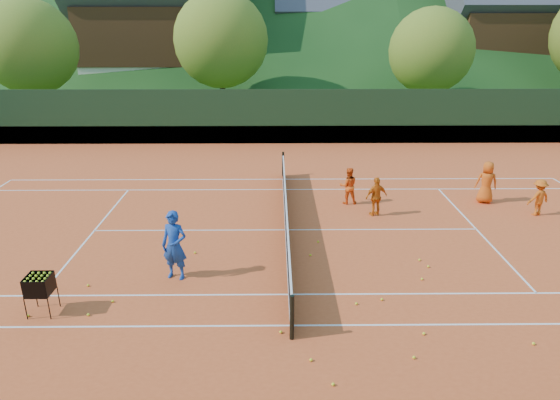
{
  "coord_description": "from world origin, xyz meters",
  "views": [
    {
      "loc": [
        -0.36,
        -15.29,
        6.78
      ],
      "look_at": [
        -0.2,
        0.0,
        1.09
      ],
      "focal_mm": 32.0,
      "sensor_mm": 36.0,
      "label": 1
    }
  ],
  "objects_px": {
    "ball_hopper": "(39,286)",
    "chalet_right": "(509,34)",
    "student_d": "(539,197)",
    "chalet_left": "(162,29)",
    "student_b": "(376,197)",
    "tennis_net": "(286,216)",
    "student_a": "(348,186)",
    "student_c": "(486,182)",
    "chalet_mid": "(342,35)",
    "coach": "(174,245)"
  },
  "relations": [
    {
      "from": "ball_hopper",
      "to": "chalet_right",
      "type": "xyz_separation_m",
      "value": [
        25.95,
        34.89,
        4.49
      ]
    },
    {
      "from": "student_d",
      "to": "ball_hopper",
      "type": "relative_size",
      "value": 1.33
    },
    {
      "from": "chalet_left",
      "to": "chalet_right",
      "type": "xyz_separation_m",
      "value": [
        30.0,
        0.0,
        -0.39
      ]
    },
    {
      "from": "student_b",
      "to": "tennis_net",
      "type": "xyz_separation_m",
      "value": [
        -3.23,
        -1.28,
        -0.21
      ]
    },
    {
      "from": "student_a",
      "to": "chalet_right",
      "type": "relative_size",
      "value": 0.12
    },
    {
      "from": "student_c",
      "to": "chalet_mid",
      "type": "height_order",
      "value": "chalet_mid"
    },
    {
      "from": "student_d",
      "to": "coach",
      "type": "bearing_deg",
      "value": 2.69
    },
    {
      "from": "student_a",
      "to": "chalet_mid",
      "type": "relative_size",
      "value": 0.11
    },
    {
      "from": "chalet_mid",
      "to": "student_b",
      "type": "bearing_deg",
      "value": -94.84
    },
    {
      "from": "chalet_mid",
      "to": "chalet_right",
      "type": "relative_size",
      "value": 1.06
    },
    {
      "from": "student_c",
      "to": "chalet_mid",
      "type": "distance_m",
      "value": 31.77
    },
    {
      "from": "student_a",
      "to": "tennis_net",
      "type": "height_order",
      "value": "student_a"
    },
    {
      "from": "student_c",
      "to": "chalet_left",
      "type": "height_order",
      "value": "chalet_left"
    },
    {
      "from": "student_d",
      "to": "chalet_mid",
      "type": "xyz_separation_m",
      "value": [
        -3.02,
        32.74,
        4.31
      ]
    },
    {
      "from": "coach",
      "to": "chalet_left",
      "type": "distance_m",
      "value": 34.22
    },
    {
      "from": "student_b",
      "to": "student_d",
      "type": "xyz_separation_m",
      "value": [
        5.79,
        -0.01,
        -0.05
      ]
    },
    {
      "from": "coach",
      "to": "student_b",
      "type": "xyz_separation_m",
      "value": [
        6.29,
        4.46,
        -0.25
      ]
    },
    {
      "from": "ball_hopper",
      "to": "chalet_mid",
      "type": "relative_size",
      "value": 0.08
    },
    {
      "from": "student_b",
      "to": "ball_hopper",
      "type": "relative_size",
      "value": 1.42
    },
    {
      "from": "student_c",
      "to": "tennis_net",
      "type": "bearing_deg",
      "value": 29.52
    },
    {
      "from": "ball_hopper",
      "to": "chalet_mid",
      "type": "xyz_separation_m",
      "value": [
        11.95,
        38.88,
        4.22
      ]
    },
    {
      "from": "student_c",
      "to": "student_d",
      "type": "xyz_separation_m",
      "value": [
        1.37,
        -1.29,
        -0.14
      ]
    },
    {
      "from": "student_a",
      "to": "student_d",
      "type": "relative_size",
      "value": 1.06
    },
    {
      "from": "student_d",
      "to": "chalet_mid",
      "type": "relative_size",
      "value": 0.1
    },
    {
      "from": "coach",
      "to": "student_a",
      "type": "relative_size",
      "value": 1.38
    },
    {
      "from": "student_c",
      "to": "chalet_mid",
      "type": "bearing_deg",
      "value": -75.91
    },
    {
      "from": "student_a",
      "to": "chalet_left",
      "type": "xyz_separation_m",
      "value": [
        -12.41,
        27.49,
        4.92
      ]
    },
    {
      "from": "coach",
      "to": "chalet_mid",
      "type": "xyz_separation_m",
      "value": [
        9.06,
        37.18,
        4.0
      ]
    },
    {
      "from": "tennis_net",
      "to": "chalet_left",
      "type": "xyz_separation_m",
      "value": [
        -10.0,
        30.0,
        5.13
      ]
    },
    {
      "from": "student_b",
      "to": "student_c",
      "type": "distance_m",
      "value": 4.6
    },
    {
      "from": "ball_hopper",
      "to": "chalet_right",
      "type": "bearing_deg",
      "value": 53.35
    },
    {
      "from": "student_b",
      "to": "chalet_right",
      "type": "distance_m",
      "value": 33.57
    },
    {
      "from": "ball_hopper",
      "to": "chalet_left",
      "type": "xyz_separation_m",
      "value": [
        -4.05,
        34.88,
        4.88
      ]
    },
    {
      "from": "student_a",
      "to": "chalet_right",
      "type": "height_order",
      "value": "chalet_right"
    },
    {
      "from": "tennis_net",
      "to": "chalet_left",
      "type": "distance_m",
      "value": 32.04
    },
    {
      "from": "student_b",
      "to": "student_c",
      "type": "bearing_deg",
      "value": 176.22
    },
    {
      "from": "student_a",
      "to": "student_c",
      "type": "xyz_separation_m",
      "value": [
        5.25,
        0.05,
        0.11
      ]
    },
    {
      "from": "chalet_mid",
      "to": "student_a",
      "type": "bearing_deg",
      "value": -96.51
    },
    {
      "from": "coach",
      "to": "chalet_right",
      "type": "xyz_separation_m",
      "value": [
        23.06,
        33.18,
        4.27
      ]
    },
    {
      "from": "chalet_right",
      "to": "chalet_mid",
      "type": "bearing_deg",
      "value": 164.05
    },
    {
      "from": "coach",
      "to": "student_d",
      "type": "bearing_deg",
      "value": 34.98
    },
    {
      "from": "student_d",
      "to": "chalet_right",
      "type": "height_order",
      "value": "chalet_right"
    },
    {
      "from": "student_a",
      "to": "chalet_right",
      "type": "distance_m",
      "value": 32.95
    },
    {
      "from": "student_a",
      "to": "student_c",
      "type": "bearing_deg",
      "value": 178.67
    },
    {
      "from": "chalet_mid",
      "to": "student_d",
      "type": "bearing_deg",
      "value": -84.73
    },
    {
      "from": "tennis_net",
      "to": "student_b",
      "type": "bearing_deg",
      "value": 21.54
    },
    {
      "from": "tennis_net",
      "to": "chalet_mid",
      "type": "height_order",
      "value": "chalet_mid"
    },
    {
      "from": "ball_hopper",
      "to": "chalet_left",
      "type": "distance_m",
      "value": 35.46
    },
    {
      "from": "coach",
      "to": "tennis_net",
      "type": "relative_size",
      "value": 0.16
    },
    {
      "from": "student_a",
      "to": "chalet_mid",
      "type": "height_order",
      "value": "chalet_mid"
    }
  ]
}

